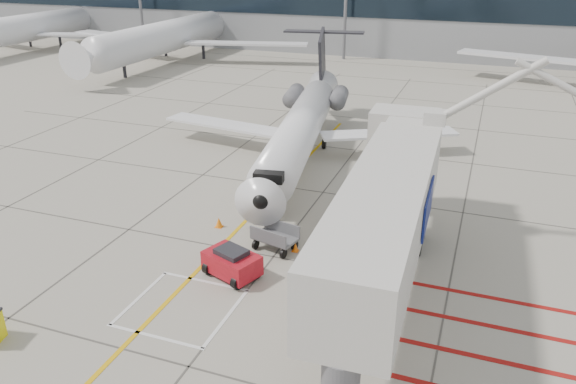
% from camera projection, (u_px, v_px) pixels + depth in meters
% --- Properties ---
extents(ground_plane, '(260.00, 260.00, 0.00)m').
position_uv_depth(ground_plane, '(237.00, 303.00, 22.87)').
color(ground_plane, '#9E9988').
rests_on(ground_plane, ground).
extents(regional_jet, '(26.01, 30.63, 7.17)m').
position_uv_depth(regional_jet, '(295.00, 117.00, 35.00)').
color(regional_jet, white).
rests_on(regional_jet, ground_plane).
extents(jet_bridge, '(9.66, 19.41, 7.65)m').
position_uv_depth(jet_bridge, '(383.00, 227.00, 20.77)').
color(jet_bridge, silver).
rests_on(jet_bridge, ground_plane).
extents(pushback_tug, '(2.78, 2.25, 1.40)m').
position_uv_depth(pushback_tug, '(232.00, 262.00, 24.52)').
color(pushback_tug, '#B0111D').
rests_on(pushback_tug, ground_plane).
extents(baggage_cart, '(2.28, 1.73, 1.29)m').
position_uv_depth(baggage_cart, '(275.00, 237.00, 26.72)').
color(baggage_cart, '#57575C').
rests_on(baggage_cart, ground_plane).
extents(ground_power_unit, '(2.53, 2.08, 1.74)m').
position_uv_depth(ground_power_unit, '(346.00, 262.00, 24.19)').
color(ground_power_unit, silver).
rests_on(ground_power_unit, ground_plane).
extents(cone_nose, '(0.38, 0.38, 0.53)m').
position_uv_depth(cone_nose, '(219.00, 222.00, 29.00)').
color(cone_nose, orange).
rests_on(cone_nose, ground_plane).
extents(cone_side, '(0.32, 0.32, 0.44)m').
position_uv_depth(cone_side, '(295.00, 247.00, 26.71)').
color(cone_side, orange).
rests_on(cone_side, ground_plane).
extents(bg_aircraft_a, '(32.62, 36.25, 10.87)m').
position_uv_depth(bg_aircraft_a, '(30.00, 9.00, 76.78)').
color(bg_aircraft_a, silver).
rests_on(bg_aircraft_a, ground_plane).
extents(bg_aircraft_b, '(33.69, 37.43, 11.23)m').
position_uv_depth(bg_aircraft_b, '(174.00, 14.00, 69.56)').
color(bg_aircraft_b, silver).
rests_on(bg_aircraft_b, ground_plane).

